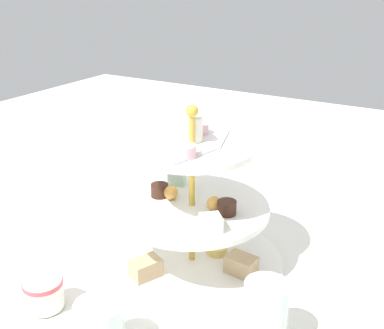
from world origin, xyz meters
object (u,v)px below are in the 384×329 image
Objects in this scene: water_glass_tall_right at (173,177)px; teacup_with_saucer at (44,296)px; water_glass_mid_back at (265,315)px; water_glass_short_left at (100,328)px; tiered_serving_stand at (192,220)px; butter_knife_right at (47,238)px; butter_knife_left at (333,235)px.

water_glass_tall_right is 1.36× the size of teacup_with_saucer.
water_glass_tall_right is 0.45m from water_glass_mid_back.
water_glass_short_left is 0.79× the size of water_glass_mid_back.
butter_knife_right is at bearing 103.37° from tiered_serving_stand.
tiered_serving_stand is 0.26m from teacup_with_saucer.
tiered_serving_stand is at bearing -139.67° from water_glass_tall_right.
water_glass_short_left reaches higher than teacup_with_saucer.
tiered_serving_stand is at bearing 97.96° from butter_knife_right.
butter_knife_right is 0.46m from water_glass_mid_back.
water_glass_tall_right reaches higher than water_glass_mid_back.
butter_knife_right is at bearing 83.90° from water_glass_mid_back.
water_glass_short_left is 0.84× the size of teacup_with_saucer.
water_glass_mid_back reaches higher than water_glass_short_left.
water_glass_mid_back reaches higher than butter_knife_left.
tiered_serving_stand is at bearing 57.27° from water_glass_mid_back.
water_glass_tall_right is 0.72× the size of butter_knife_right.
butter_knife_right is at bearing 152.89° from water_glass_tall_right.
teacup_with_saucer is 0.53× the size of butter_knife_left.
water_glass_short_left is 0.22m from water_glass_mid_back.
water_glass_short_left is (-0.24, -0.00, -0.05)m from tiered_serving_stand.
teacup_with_saucer is (0.02, 0.13, -0.01)m from water_glass_short_left.
water_glass_short_left is (-0.42, -0.15, -0.02)m from water_glass_tall_right.
tiered_serving_stand reaches higher than water_glass_tall_right.
butter_knife_left is (0.04, -0.34, -0.06)m from water_glass_tall_right.
teacup_with_saucer is at bearing 107.78° from water_glass_mid_back.
tiered_serving_stand is 0.30m from butter_knife_right.
teacup_with_saucer is 0.94× the size of water_glass_mid_back.
water_glass_mid_back reaches higher than butter_knife_right.
water_glass_short_left is 0.44× the size of butter_knife_right.
water_glass_mid_back reaches higher than teacup_with_saucer.
water_glass_mid_back is at bearing -131.63° from water_glass_tall_right.
water_glass_mid_back is (0.12, -0.18, 0.01)m from water_glass_short_left.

